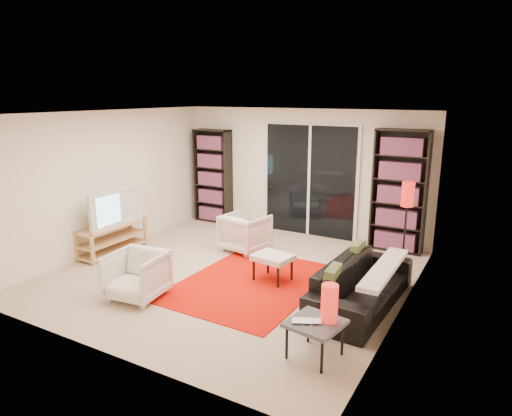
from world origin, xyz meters
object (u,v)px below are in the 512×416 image
object	(u,v)px
bookshelf_left	(213,176)
sofa	(362,284)
ottoman	(273,258)
side_table	(315,325)
tv_stand	(113,238)
floor_lamp	(407,203)
bookshelf_right	(399,191)
armchair_back	(245,232)
armchair_front	(137,275)

from	to	relation	value
bookshelf_left	sofa	size ratio (longest dim) A/B	0.97
ottoman	side_table	distance (m)	2.03
tv_stand	floor_lamp	distance (m)	4.86
bookshelf_right	floor_lamp	bearing A→B (deg)	-70.49
tv_stand	side_table	xyz separation A→B (m)	(4.25, -1.29, 0.10)
sofa	armchair_back	distance (m)	2.65
armchair_back	ottoman	world-z (taller)	armchair_back
bookshelf_left	tv_stand	distance (m)	2.64
side_table	armchair_back	bearing A→B (deg)	132.97
armchair_back	side_table	bearing A→B (deg)	142.16
sofa	side_table	xyz separation A→B (m)	(-0.07, -1.40, 0.07)
tv_stand	sofa	xyz separation A→B (m)	(4.32, 0.11, 0.03)
sofa	floor_lamp	world-z (taller)	floor_lamp
armchair_back	floor_lamp	xyz separation A→B (m)	(2.59, 0.43, 0.74)
tv_stand	side_table	size ratio (longest dim) A/B	2.16
bookshelf_right	armchair_back	bearing A→B (deg)	-150.24
bookshelf_left	bookshelf_right	distance (m)	3.85
tv_stand	ottoman	xyz separation A→B (m)	(2.95, 0.27, 0.08)
tv_stand	floor_lamp	xyz separation A→B (m)	(4.50, 1.64, 0.80)
bookshelf_left	armchair_back	size ratio (longest dim) A/B	2.72
tv_stand	side_table	bearing A→B (deg)	-16.86
ottoman	tv_stand	bearing A→B (deg)	-174.76
bookshelf_left	armchair_front	world-z (taller)	bookshelf_left
armchair_back	bookshelf_right	bearing A→B (deg)	-141.04
bookshelf_right	ottoman	bearing A→B (deg)	-118.91
bookshelf_left	side_table	bearing A→B (deg)	-44.28
bookshelf_left	ottoman	distance (m)	3.50
bookshelf_right	armchair_back	xyz separation A→B (m)	(-2.28, -1.30, -0.72)
side_table	ottoman	bearing A→B (deg)	129.86
bookshelf_left	armchair_front	xyz separation A→B (m)	(1.30, -3.66, -0.66)
armchair_front	bookshelf_right	bearing A→B (deg)	48.01
tv_stand	sofa	world-z (taller)	sofa
bookshelf_left	side_table	size ratio (longest dim) A/B	3.27
sofa	armchair_front	world-z (taller)	armchair_front
tv_stand	floor_lamp	world-z (taller)	floor_lamp
bookshelf_right	armchair_back	size ratio (longest dim) A/B	2.93
sofa	tv_stand	bearing A→B (deg)	94.18
tv_stand	armchair_back	bearing A→B (deg)	32.50
armchair_back	sofa	bearing A→B (deg)	164.47
bookshelf_right	armchair_front	world-z (taller)	bookshelf_right
tv_stand	armchair_front	bearing A→B (deg)	-34.75
armchair_front	floor_lamp	xyz separation A→B (m)	(2.86, 2.78, 0.74)
bookshelf_right	floor_lamp	xyz separation A→B (m)	(0.31, -0.88, 0.01)
armchair_front	tv_stand	bearing A→B (deg)	138.14
bookshelf_right	floor_lamp	size ratio (longest dim) A/B	1.51
tv_stand	armchair_front	size ratio (longest dim) A/B	1.83
bookshelf_left	ottoman	size ratio (longest dim) A/B	3.28
tv_stand	ottoman	world-z (taller)	tv_stand
bookshelf_left	floor_lamp	size ratio (longest dim) A/B	1.40
bookshelf_left	armchair_front	distance (m)	3.94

